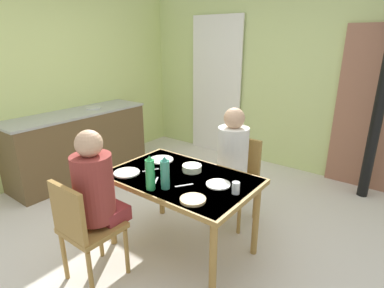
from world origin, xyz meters
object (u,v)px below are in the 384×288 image
Objects in this scene: chair_near_diner at (84,227)px; person_far_diner at (232,152)px; chair_far_diner at (238,175)px; dining_table at (181,185)px; serving_bowl_center at (192,168)px; kitchen_counter at (79,144)px; water_bottle_green_far at (165,174)px; person_near_diner at (95,186)px; water_bottle_green_near at (150,174)px.

person_far_diner is (0.45, 1.38, 0.28)m from chair_near_diner.
dining_table is at bearing 80.34° from chair_far_diner.
chair_near_diner is at bearing -109.96° from serving_bowl_center.
kitchen_counter is 2.20× the size of chair_near_diner.
chair_near_diner is at bearing -124.99° from water_bottle_green_far.
chair_far_diner is 0.67m from serving_bowl_center.
dining_table is at bearing 78.27° from person_far_diner.
person_far_diner is (-0.00, -0.14, 0.28)m from chair_far_diner.
person_near_diner is 2.76× the size of water_bottle_green_near.
person_near_diner is at bearing 69.91° from person_far_diner.
water_bottle_green_far reaches higher than serving_bowl_center.
person_far_diner is at bearing 90.00° from chair_far_diner.
water_bottle_green_far is (-0.09, -1.00, 0.35)m from chair_far_diner.
chair_far_diner is at bearing 84.71° from water_bottle_green_far.
chair_far_diner is at bearing 81.05° from water_bottle_green_near.
dining_table is 7.35× the size of serving_bowl_center.
person_far_diner is at bearing 5.12° from kitchen_counter.
person_near_diner is at bearing -29.45° from kitchen_counter.
water_bottle_green_near is at bearing 46.36° from person_near_diner.
water_bottle_green_near is (-0.17, -0.94, 0.07)m from person_far_diner.
kitchen_counter is 2.20× the size of chair_far_diner.
water_bottle_green_near reaches higher than water_bottle_green_far.
chair_near_diner reaches higher than serving_bowl_center.
chair_far_diner is 0.31m from person_far_diner.
person_near_diner is 0.42m from water_bottle_green_near.
person_far_diner is at bearing 69.91° from person_near_diner.
person_near_diner is 0.83m from serving_bowl_center.
kitchen_counter is 7.26× the size of water_bottle_green_far.
person_far_diner reaches higher than dining_table.
kitchen_counter is at bearing 8.49° from chair_far_diner.
chair_far_diner is 1.13× the size of person_near_diner.
serving_bowl_center is at bearing 70.04° from chair_near_diner.
chair_near_diner is (1.84, -1.17, 0.05)m from kitchen_counter.
water_bottle_green_far is at bearing -81.38° from dining_table.
chair_near_diner is 0.72m from water_bottle_green_far.
water_bottle_green_far is (2.20, -0.66, 0.39)m from kitchen_counter.
chair_far_diner is (0.13, 0.76, -0.14)m from dining_table.
person_near_diner and person_far_diner have the same top height.
person_near_diner is (1.84, -1.04, 0.33)m from kitchen_counter.
kitchen_counter reaches higher than dining_table.
kitchen_counter is at bearing 172.88° from serving_bowl_center.
chair_near_diner is (-0.33, -0.76, -0.14)m from dining_table.
person_near_diner reaches higher than chair_near_diner.
dining_table is at bearing 62.35° from person_near_diner.
serving_bowl_center reaches higher than dining_table.
kitchen_counter is at bearing 169.11° from dining_table.
person_far_diner is 0.49m from serving_bowl_center.
water_bottle_green_near is at bearing -133.24° from water_bottle_green_far.
person_far_diner reaches higher than water_bottle_green_far.
person_near_diner reaches higher than serving_bowl_center.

